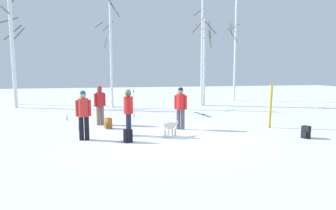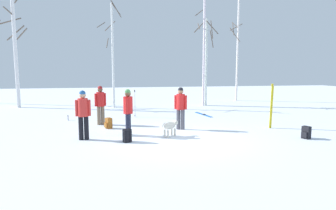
{
  "view_description": "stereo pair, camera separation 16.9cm",
  "coord_description": "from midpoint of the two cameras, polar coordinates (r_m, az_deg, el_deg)",
  "views": [
    {
      "loc": [
        -2.27,
        -9.65,
        2.41
      ],
      "look_at": [
        -0.01,
        1.54,
        1.0
      ],
      "focal_mm": 30.56,
      "sensor_mm": 36.0,
      "label": 1
    },
    {
      "loc": [
        -2.1,
        -9.69,
        2.41
      ],
      "look_at": [
        -0.01,
        1.54,
        1.0
      ],
      "focal_mm": 30.56,
      "sensor_mm": 36.0,
      "label": 2
    }
  ],
  "objects": [
    {
      "name": "dog",
      "position": [
        10.37,
        0.99,
        -4.22
      ],
      "size": [
        0.72,
        0.6,
        0.57
      ],
      "color": "beige",
      "rests_on": "ground_plane"
    },
    {
      "name": "ground_plane",
      "position": [
        10.2,
        2.13,
        -6.63
      ],
      "size": [
        60.0,
        60.0,
        0.0
      ],
      "primitive_type": "plane",
      "color": "white"
    },
    {
      "name": "water_bottle_0",
      "position": [
        11.99,
        -16.82,
        -4.25
      ],
      "size": [
        0.06,
        0.06,
        0.27
      ],
      "color": "#1E72BF",
      "rests_on": "ground_plane"
    },
    {
      "name": "ski_pair_lying_0",
      "position": [
        15.54,
        7.38,
        -1.9
      ],
      "size": [
        0.46,
        1.86,
        0.05
      ],
      "color": "blue",
      "rests_on": "ground_plane"
    },
    {
      "name": "backpack_0",
      "position": [
        9.7,
        -7.67,
        -6.11
      ],
      "size": [
        0.31,
        0.33,
        0.44
      ],
      "color": "black",
      "rests_on": "ground_plane"
    },
    {
      "name": "ski_pair_planted_0",
      "position": [
        12.57,
        20.3,
        -0.22
      ],
      "size": [
        0.17,
        0.07,
        1.85
      ],
      "color": "yellow",
      "rests_on": "ground_plane"
    },
    {
      "name": "birch_tree_4",
      "position": [
        19.55,
        7.85,
        8.89
      ],
      "size": [
        1.57,
        1.58,
        5.8
      ],
      "color": "silver",
      "rests_on": "ground_plane"
    },
    {
      "name": "person_1",
      "position": [
        11.55,
        2.94,
        -0.08
      ],
      "size": [
        0.48,
        0.34,
        1.72
      ],
      "color": "#4C4C56",
      "rests_on": "ground_plane"
    },
    {
      "name": "birch_tree_5",
      "position": [
        23.08,
        13.88,
        10.91
      ],
      "size": [
        1.2,
        1.21,
        7.9
      ],
      "color": "silver",
      "rests_on": "ground_plane"
    },
    {
      "name": "person_3",
      "position": [
        12.86,
        -12.96,
        0.47
      ],
      "size": [
        0.49,
        0.34,
        1.72
      ],
      "color": "#72604C",
      "rests_on": "ground_plane"
    },
    {
      "name": "birch_tree_1",
      "position": [
        20.71,
        -27.93,
        9.56
      ],
      "size": [
        1.76,
        1.57,
        6.97
      ],
      "color": "white",
      "rests_on": "ground_plane"
    },
    {
      "name": "ski_poles_0",
      "position": [
        14.68,
        -6.3,
        0.47
      ],
      "size": [
        0.07,
        0.25,
        1.39
      ],
      "color": "#B2B2BC",
      "rests_on": "ground_plane"
    },
    {
      "name": "birch_tree_3",
      "position": [
        19.39,
        7.44,
        10.57
      ],
      "size": [
        1.32,
        1.32,
        7.05
      ],
      "color": "silver",
      "rests_on": "ground_plane"
    },
    {
      "name": "water_bottle_1",
      "position": [
        14.48,
        -18.99,
        -2.46
      ],
      "size": [
        0.06,
        0.06,
        0.25
      ],
      "color": "silver",
      "rests_on": "ground_plane"
    },
    {
      "name": "birch_tree_2",
      "position": [
        18.59,
        -10.74,
        10.18
      ],
      "size": [
        1.5,
        1.49,
        6.78
      ],
      "color": "white",
      "rests_on": "ground_plane"
    },
    {
      "name": "backpack_1",
      "position": [
        11.24,
        26.23,
        -4.96
      ],
      "size": [
        0.34,
        0.32,
        0.44
      ],
      "color": "black",
      "rests_on": "ground_plane"
    },
    {
      "name": "person_2",
      "position": [
        10.54,
        -7.52,
        -0.82
      ],
      "size": [
        0.34,
        0.51,
        1.72
      ],
      "color": "#1E2338",
      "rests_on": "ground_plane"
    },
    {
      "name": "person_0",
      "position": [
        10.2,
        -16.12,
        -1.3
      ],
      "size": [
        0.52,
        0.34,
        1.72
      ],
      "color": "black",
      "rests_on": "ground_plane"
    },
    {
      "name": "backpack_2",
      "position": [
        12.06,
        -11.4,
        -3.6
      ],
      "size": [
        0.34,
        0.33,
        0.44
      ],
      "color": "#99591E",
      "rests_on": "ground_plane"
    }
  ]
}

